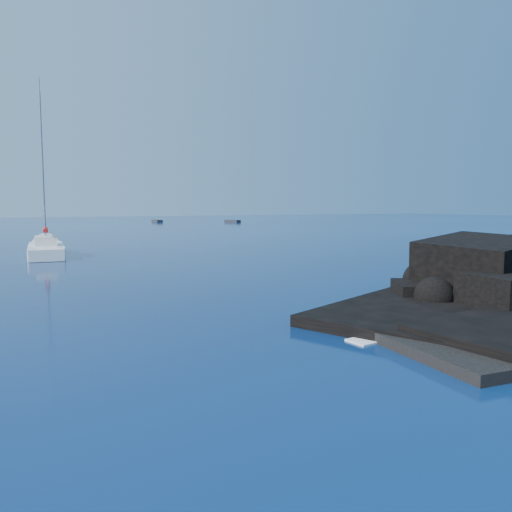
% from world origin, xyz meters
% --- Properties ---
extents(ground, '(400.00, 400.00, 0.00)m').
position_xyz_m(ground, '(0.00, 0.00, 0.00)').
color(ground, '#031437').
rests_on(ground, ground).
extents(beach, '(9.08, 6.86, 0.70)m').
position_xyz_m(beach, '(4.50, 0.50, 0.00)').
color(beach, black).
rests_on(beach, ground).
extents(surf_foam, '(10.00, 8.00, 0.06)m').
position_xyz_m(surf_foam, '(5.00, 5.00, 0.00)').
color(surf_foam, white).
rests_on(surf_foam, ground).
extents(sailboat, '(4.03, 14.29, 14.79)m').
position_xyz_m(sailboat, '(-6.61, 38.82, 0.00)').
color(sailboat, white).
rests_on(sailboat, ground).
extents(distant_boat_a, '(1.73, 5.07, 0.67)m').
position_xyz_m(distant_boat_a, '(28.82, 123.52, 0.00)').
color(distant_boat_a, '#27282C').
rests_on(distant_boat_a, ground).
extents(distant_boat_b, '(2.99, 5.20, 0.66)m').
position_xyz_m(distant_boat_b, '(46.62, 112.88, 0.00)').
color(distant_boat_b, '#242429').
rests_on(distant_boat_b, ground).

